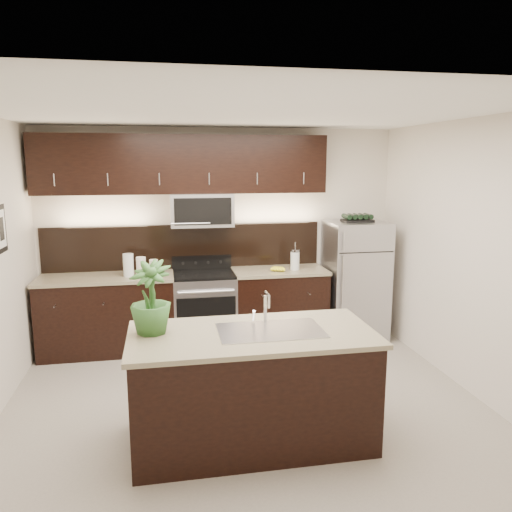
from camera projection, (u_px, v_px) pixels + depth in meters
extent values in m
plane|color=gray|center=(247.00, 406.00, 4.73)|extent=(4.50, 4.50, 0.00)
cube|color=beige|center=(220.00, 235.00, 6.41)|extent=(4.50, 0.02, 2.70)
cube|color=beige|center=(311.00, 346.00, 2.55)|extent=(4.50, 0.02, 2.70)
cube|color=beige|center=(472.00, 258.00, 4.88)|extent=(0.02, 4.00, 2.70)
cube|color=white|center=(245.00, 111.00, 4.23)|extent=(4.50, 4.00, 0.02)
cube|color=black|center=(1.00, 229.00, 4.74)|extent=(0.01, 0.32, 0.46)
cube|color=white|center=(2.00, 229.00, 4.74)|extent=(0.00, 0.24, 0.36)
cube|color=black|center=(108.00, 316.00, 6.02)|extent=(1.57, 0.62, 0.90)
cube|color=black|center=(279.00, 306.00, 6.41)|extent=(1.16, 0.62, 0.90)
cube|color=#B2B2B7|center=(204.00, 310.00, 6.23)|extent=(0.76, 0.62, 0.90)
cube|color=black|center=(204.00, 274.00, 6.15)|extent=(0.76, 0.60, 0.03)
cube|color=#B6AC89|center=(106.00, 278.00, 5.93)|extent=(1.59, 0.65, 0.04)
cube|color=#B6AC89|center=(279.00, 271.00, 6.32)|extent=(1.18, 0.65, 0.04)
cube|color=black|center=(185.00, 246.00, 6.34)|extent=(3.49, 0.02, 0.56)
cube|color=#B2B2B7|center=(202.00, 210.00, 6.11)|extent=(0.76, 0.40, 0.40)
cube|color=black|center=(183.00, 164.00, 6.00)|extent=(3.49, 0.33, 0.70)
cube|color=black|center=(252.00, 389.00, 4.07)|extent=(1.90, 0.90, 0.90)
cube|color=#B6AC89|center=(252.00, 334.00, 3.99)|extent=(1.96, 0.96, 0.04)
cube|color=silver|center=(270.00, 330.00, 4.01)|extent=(0.84, 0.50, 0.01)
cylinder|color=silver|center=(265.00, 309.00, 4.19)|extent=(0.03, 0.03, 0.24)
cylinder|color=silver|center=(267.00, 294.00, 4.09)|extent=(0.02, 0.14, 0.02)
cylinder|color=silver|center=(269.00, 302.00, 4.04)|extent=(0.02, 0.02, 0.10)
cube|color=#B2B2B7|center=(355.00, 280.00, 6.47)|extent=(0.74, 0.67, 1.53)
cube|color=black|center=(357.00, 221.00, 6.32)|extent=(0.38, 0.23, 0.03)
cylinder|color=black|center=(347.00, 217.00, 6.29)|extent=(0.06, 0.22, 0.06)
cylinder|color=black|center=(352.00, 217.00, 6.30)|extent=(0.06, 0.22, 0.06)
cylinder|color=black|center=(357.00, 217.00, 6.32)|extent=(0.06, 0.22, 0.06)
cylinder|color=black|center=(363.00, 217.00, 6.33)|extent=(0.06, 0.22, 0.06)
cylinder|color=black|center=(368.00, 217.00, 6.34)|extent=(0.06, 0.22, 0.06)
imported|color=#2B5823|center=(151.00, 298.00, 3.91)|extent=(0.42, 0.42, 0.58)
cylinder|color=silver|center=(128.00, 265.00, 5.91)|extent=(0.12, 0.12, 0.27)
cylinder|color=silver|center=(141.00, 267.00, 5.93)|extent=(0.11, 0.11, 0.23)
cylinder|color=silver|center=(154.00, 268.00, 5.95)|extent=(0.10, 0.10, 0.19)
cylinder|color=silver|center=(295.00, 261.00, 6.28)|extent=(0.11, 0.11, 0.23)
cylinder|color=silver|center=(295.00, 251.00, 6.26)|extent=(0.12, 0.12, 0.02)
cylinder|color=silver|center=(295.00, 247.00, 6.25)|extent=(0.01, 0.01, 0.09)
ellipsoid|color=yellow|center=(274.00, 269.00, 6.22)|extent=(0.23, 0.21, 0.06)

